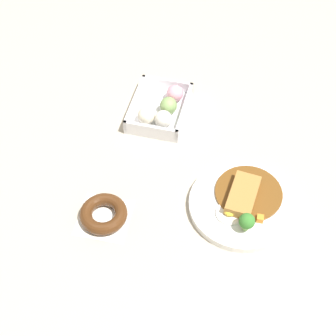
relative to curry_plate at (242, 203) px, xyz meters
name	(u,v)px	position (x,y,z in m)	size (l,w,h in m)	color
ground_plane	(198,160)	(0.11, 0.12, -0.01)	(1.60, 1.60, 0.00)	#B2A893
curry_plate	(242,203)	(0.00, 0.00, 0.00)	(0.24, 0.24, 0.07)	white
donut_box	(161,109)	(0.24, 0.25, 0.01)	(0.19, 0.14, 0.06)	white
chocolate_ring_donut	(104,214)	(-0.10, 0.29, 0.00)	(0.12, 0.12, 0.03)	white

